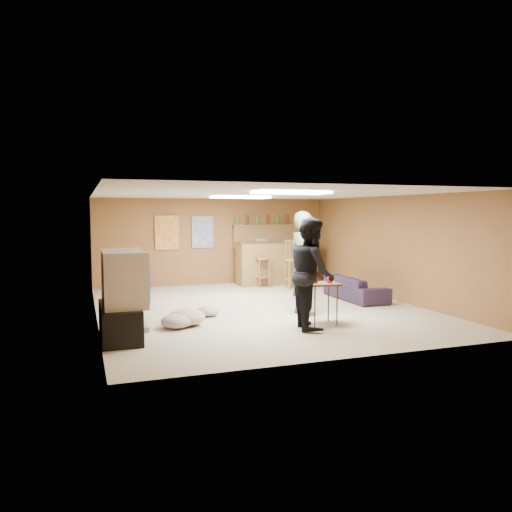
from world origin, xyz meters
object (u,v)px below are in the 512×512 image
object	(u,v)px
person_black	(312,273)
tray_table	(322,304)
bar_counter	(275,263)
sofa	(356,288)
tv_body	(124,278)
person_olive	(304,263)

from	to	relation	value
person_black	tray_table	bearing A→B (deg)	-47.03
bar_counter	person_black	size ratio (longest dim) A/B	1.13
bar_counter	sofa	world-z (taller)	bar_counter
tray_table	bar_counter	bearing A→B (deg)	77.77
sofa	tray_table	bearing A→B (deg)	137.29
tv_body	sofa	bearing A→B (deg)	19.39
tv_body	person_black	distance (m)	2.90
person_black	sofa	distance (m)	2.95
bar_counter	tray_table	size ratio (longest dim) A/B	2.89
bar_counter	person_olive	bearing A→B (deg)	-104.01
bar_counter	person_olive	xyz separation A→B (m)	(-0.94, -3.76, 0.39)
bar_counter	sofa	bearing A→B (deg)	-74.41
tv_body	person_black	world-z (taller)	person_black
person_black	sofa	bearing A→B (deg)	-33.50
bar_counter	tray_table	distance (m)	4.71
tv_body	tray_table	distance (m)	3.20
sofa	person_olive	bearing A→B (deg)	121.83
bar_counter	tray_table	xyz separation A→B (m)	(-1.00, -4.60, -0.20)
tv_body	person_olive	xyz separation A→B (m)	(3.21, 0.69, 0.04)
tray_table	person_black	bearing A→B (deg)	-148.31
bar_counter	person_olive	distance (m)	3.89
tv_body	person_olive	bearing A→B (deg)	12.13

